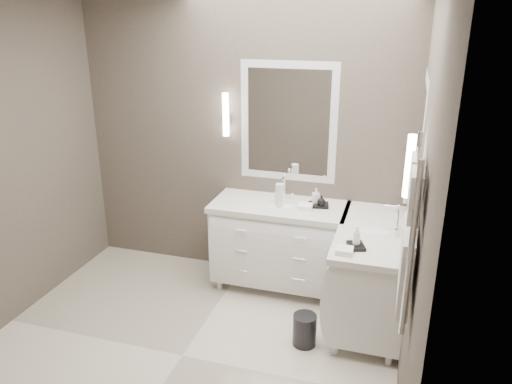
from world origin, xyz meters
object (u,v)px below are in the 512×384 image
(vanity_right, at_px, (372,270))
(towel_ladder, at_px, (409,239))
(vanity_back, at_px, (279,240))
(waste_bin, at_px, (305,330))

(vanity_right, bearing_deg, towel_ladder, -80.16)
(towel_ladder, bearing_deg, vanity_right, 99.84)
(vanity_back, xyz_separation_m, towel_ladder, (1.10, -1.63, 0.91))
(towel_ladder, xyz_separation_m, waste_bin, (-0.68, 0.82, -1.26))
(towel_ladder, bearing_deg, vanity_back, 124.10)
(waste_bin, bearing_deg, vanity_back, 117.49)
(vanity_back, height_order, vanity_right, same)
(vanity_back, bearing_deg, vanity_right, -20.38)
(vanity_right, bearing_deg, vanity_back, 159.62)
(vanity_back, bearing_deg, waste_bin, -62.51)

